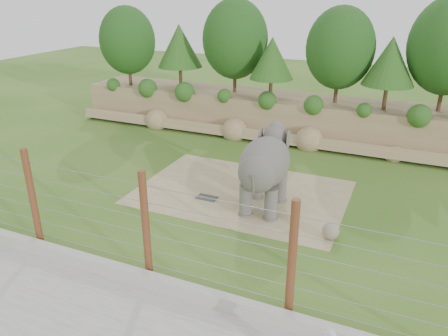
% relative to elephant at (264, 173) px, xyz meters
% --- Properties ---
extents(ground, '(90.00, 90.00, 0.00)m').
position_rel_elephant_xyz_m(ground, '(-2.00, -1.89, -1.74)').
color(ground, '#3A6A1B').
rests_on(ground, ground).
extents(back_embankment, '(30.00, 5.52, 8.77)m').
position_rel_elephant_xyz_m(back_embankment, '(-1.41, 10.78, 2.23)').
color(back_embankment, '#8F7551').
rests_on(back_embankment, ground).
extents(dirt_patch, '(10.00, 7.00, 0.02)m').
position_rel_elephant_xyz_m(dirt_patch, '(-1.50, 1.11, -1.73)').
color(dirt_patch, tan).
rests_on(dirt_patch, ground).
extents(drain_grate, '(1.00, 0.60, 0.03)m').
position_rel_elephant_xyz_m(drain_grate, '(-2.77, -0.15, -1.70)').
color(drain_grate, '#262628').
rests_on(drain_grate, dirt_patch).
extents(elephant, '(2.13, 4.41, 3.47)m').
position_rel_elephant_xyz_m(elephant, '(0.00, 0.00, 0.00)').
color(elephant, '#5C5953').
rests_on(elephant, ground).
extents(stone_ball, '(0.69, 0.69, 0.69)m').
position_rel_elephant_xyz_m(stone_ball, '(3.32, -1.45, -1.37)').
color(stone_ball, gray).
rests_on(stone_ball, dirt_patch).
extents(retaining_wall, '(26.00, 0.35, 0.50)m').
position_rel_elephant_xyz_m(retaining_wall, '(-2.00, -6.89, -1.49)').
color(retaining_wall, '#A2A098').
rests_on(retaining_wall, ground).
extents(walkway, '(26.00, 4.00, 0.01)m').
position_rel_elephant_xyz_m(walkway, '(-2.00, -8.89, -1.73)').
color(walkway, '#A2A098').
rests_on(walkway, ground).
extents(barrier_fence, '(20.26, 0.26, 4.00)m').
position_rel_elephant_xyz_m(barrier_fence, '(-2.00, -6.39, 0.26)').
color(barrier_fence, '#582D14').
rests_on(barrier_fence, ground).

